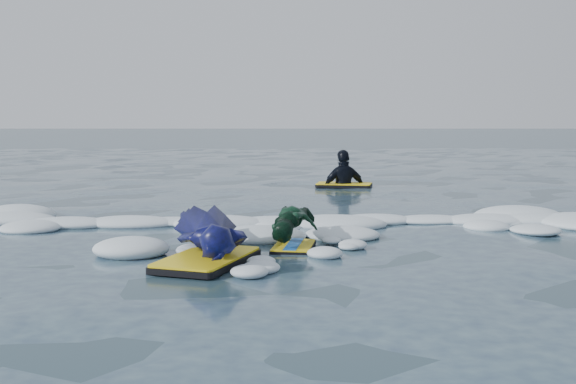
% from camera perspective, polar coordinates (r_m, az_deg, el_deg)
% --- Properties ---
extents(ground, '(120.00, 120.00, 0.00)m').
position_cam_1_polar(ground, '(7.61, -0.65, -4.38)').
color(ground, '#162934').
rests_on(ground, ground).
extents(foam_band, '(12.00, 3.10, 0.30)m').
position_cam_1_polar(foam_band, '(8.63, -0.57, -3.12)').
color(foam_band, white).
rests_on(foam_band, ground).
extents(prone_woman_unit, '(1.00, 1.87, 0.47)m').
position_cam_1_polar(prone_woman_unit, '(6.94, -6.24, -3.44)').
color(prone_woman_unit, black).
rests_on(prone_woman_unit, ground).
extents(prone_child_unit, '(0.72, 1.17, 0.42)m').
position_cam_1_polar(prone_child_unit, '(7.60, 0.43, -2.76)').
color(prone_child_unit, black).
rests_on(prone_child_unit, ground).
extents(waiting_rider_unit, '(1.14, 0.76, 1.57)m').
position_cam_1_polar(waiting_rider_unit, '(13.79, 4.44, 0.13)').
color(waiting_rider_unit, black).
rests_on(waiting_rider_unit, ground).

